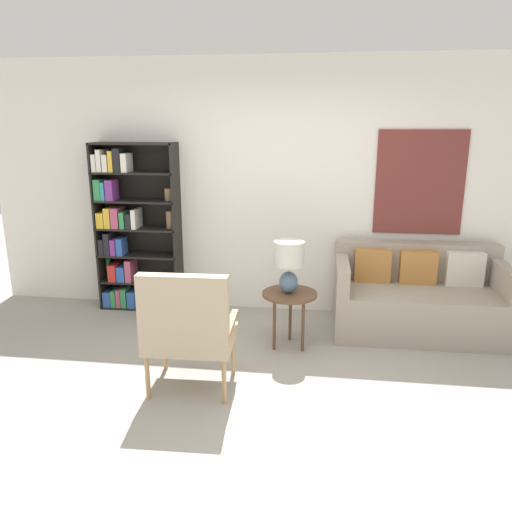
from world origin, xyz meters
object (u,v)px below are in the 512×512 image
at_px(side_table, 290,299).
at_px(bookshelf, 129,229).
at_px(armchair, 187,325).
at_px(couch, 418,299).
at_px(table_lamp, 289,261).

bearing_deg(side_table, bookshelf, 155.83).
relative_size(armchair, couch, 0.61).
bearing_deg(side_table, table_lamp, 168.21).
height_order(side_table, table_lamp, table_lamp).
bearing_deg(bookshelf, armchair, -57.32).
distance_m(side_table, table_lamp, 0.36).
relative_size(bookshelf, armchair, 1.84).
height_order(bookshelf, couch, bookshelf).
bearing_deg(table_lamp, side_table, -11.79).
distance_m(bookshelf, couch, 3.14).
bearing_deg(bookshelf, table_lamp, -24.25).
xyz_separation_m(couch, side_table, (-1.25, -0.56, 0.14)).
bearing_deg(armchair, side_table, 52.45).
bearing_deg(bookshelf, couch, -4.91).
xyz_separation_m(bookshelf, table_lamp, (1.82, -0.82, -0.06)).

